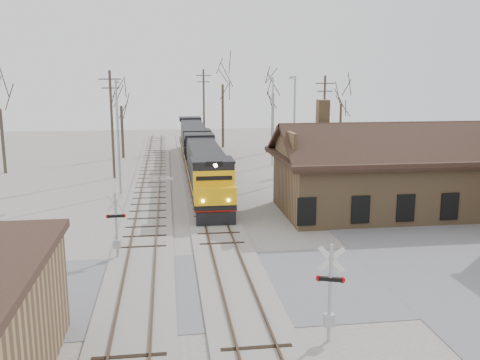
{
  "coord_description": "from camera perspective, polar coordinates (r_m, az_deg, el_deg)",
  "views": [
    {
      "loc": [
        -2.98,
        -23.35,
        9.85
      ],
      "look_at": [
        1.45,
        9.0,
        3.21
      ],
      "focal_mm": 40.0,
      "sensor_mm": 36.0,
      "label": 1
    }
  ],
  "objects": [
    {
      "name": "locomotive_trailing",
      "position": [
        61.11,
        -4.96,
        4.22
      ],
      "size": [
        2.76,
        18.52,
        3.89
      ],
      "color": "black",
      "rests_on": "ground"
    },
    {
      "name": "locomotive_lead",
      "position": [
        42.56,
        -3.66,
        1.06
      ],
      "size": [
        2.76,
        18.52,
        4.11
      ],
      "color": "black",
      "rests_on": "ground"
    },
    {
      "name": "utility_pole_b",
      "position": [
        69.77,
        -3.87,
        7.74
      ],
      "size": [
        2.0,
        0.24,
        10.15
      ],
      "color": "#382D23",
      "rests_on": "ground"
    },
    {
      "name": "streetlight_a",
      "position": [
        43.9,
        -12.88,
        5.06
      ],
      "size": [
        0.25,
        2.04,
        9.21
      ],
      "color": "#A5A8AD",
      "rests_on": "ground"
    },
    {
      "name": "streetlight_c",
      "position": [
        56.78,
        3.48,
        6.76
      ],
      "size": [
        0.25,
        2.04,
        9.28
      ],
      "color": "#A5A8AD",
      "rests_on": "ground"
    },
    {
      "name": "depot",
      "position": [
        39.11,
        14.86,
        0.14
      ],
      "size": [
        15.2,
        9.31,
        7.9
      ],
      "color": "olive",
      "rests_on": "ground"
    },
    {
      "name": "tree_d",
      "position": [
        66.08,
        3.55,
        10.23
      ],
      "size": [
        4.82,
        4.82,
        11.81
      ],
      "color": "#382D23",
      "rests_on": "ground"
    },
    {
      "name": "utility_pole_a",
      "position": [
        50.93,
        -13.5,
        5.96
      ],
      "size": [
        2.0,
        0.24,
        9.98
      ],
      "color": "#382D23",
      "rests_on": "ground"
    },
    {
      "name": "tree_e",
      "position": [
        67.44,
        10.76,
        8.8
      ],
      "size": [
        3.97,
        3.97,
        9.72
      ],
      "color": "#382D23",
      "rests_on": "ground"
    },
    {
      "name": "tree_c",
      "position": [
        70.33,
        -1.87,
        11.27
      ],
      "size": [
        5.48,
        5.48,
        13.43
      ],
      "color": "#382D23",
      "rests_on": "ground"
    },
    {
      "name": "track_main",
      "position": [
        39.69,
        -3.26,
        -2.79
      ],
      "size": [
        3.4,
        90.0,
        0.24
      ],
      "color": "#A49F94",
      "rests_on": "ground"
    },
    {
      "name": "tree_b",
      "position": [
        62.99,
        -12.6,
        8.6
      ],
      "size": [
        4.0,
        4.0,
        9.79
      ],
      "color": "#382D23",
      "rests_on": "ground"
    },
    {
      "name": "road",
      "position": [
        25.51,
        -0.5,
        -11.18
      ],
      "size": [
        60.0,
        9.0,
        0.03
      ],
      "primitive_type": "cube",
      "color": "slate",
      "rests_on": "ground"
    },
    {
      "name": "ground",
      "position": [
        25.52,
        -0.5,
        -11.21
      ],
      "size": [
        140.0,
        140.0,
        0.0
      ],
      "primitive_type": "plane",
      "color": "#A49F94",
      "rests_on": "ground"
    },
    {
      "name": "crossbuck_far",
      "position": [
        29.16,
        -13.05,
        -4.96
      ],
      "size": [
        1.04,
        0.27,
        3.64
      ],
      "rotation": [
        0.0,
        0.0,
        3.18
      ],
      "color": "#A5A8AD",
      "rests_on": "ground"
    },
    {
      "name": "utility_pole_c",
      "position": [
        56.46,
        8.94,
        6.38
      ],
      "size": [
        2.0,
        0.24,
        9.46
      ],
      "color": "#382D23",
      "rests_on": "ground"
    },
    {
      "name": "crossbuck_near",
      "position": [
        20.26,
        9.57,
        -12.12
      ],
      "size": [
        1.04,
        0.43,
        3.77
      ],
      "rotation": [
        0.0,
        0.0,
        -0.34
      ],
      "color": "#A5A8AD",
      "rests_on": "ground"
    },
    {
      "name": "streetlight_b",
      "position": [
        48.78,
        5.77,
        6.06
      ],
      "size": [
        0.25,
        2.04,
        9.48
      ],
      "color": "#A5A8AD",
      "rests_on": "ground"
    },
    {
      "name": "track_siding",
      "position": [
        39.61,
        -9.77,
        -2.97
      ],
      "size": [
        3.4,
        90.0,
        0.24
      ],
      "color": "#A49F94",
      "rests_on": "ground"
    }
  ]
}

